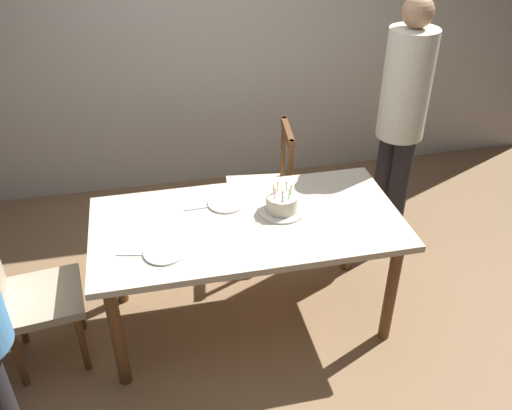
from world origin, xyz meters
The scene contains 11 objects.
ground centered at (0.00, 0.00, 0.00)m, with size 6.40×6.40×0.00m, color #93704C.
back_wall centered at (0.00, 1.85, 1.30)m, with size 6.40×0.10×2.60m, color beige.
dining_table centered at (0.00, 0.00, 0.67)m, with size 1.77×0.88×0.76m.
birthday_cake centered at (0.22, 0.05, 0.81)m, with size 0.28×0.28×0.17m.
plate_near_celebrant centered at (-0.49, -0.20, 0.76)m, with size 0.22×0.22×0.01m, color white.
plate_far_side centered at (-0.09, 0.20, 0.76)m, with size 0.22×0.22×0.01m, color white.
fork_near_celebrant centered at (-0.65, -0.18, 0.76)m, with size 0.18×0.02×0.01m, color silver.
fork_far_side centered at (-0.25, 0.19, 0.76)m, with size 0.18×0.02×0.01m, color silver.
chair_spindle_back centered at (0.26, 0.76, 0.46)m, with size 0.49×0.49×0.95m.
chair_upholstered centered at (-1.27, -0.07, 0.53)m, with size 0.49×0.49×0.95m.
person_guest centered at (1.20, 0.62, 1.04)m, with size 0.32×0.32×1.80m.
Camera 1 is at (-0.51, -2.53, 2.56)m, focal length 38.70 mm.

